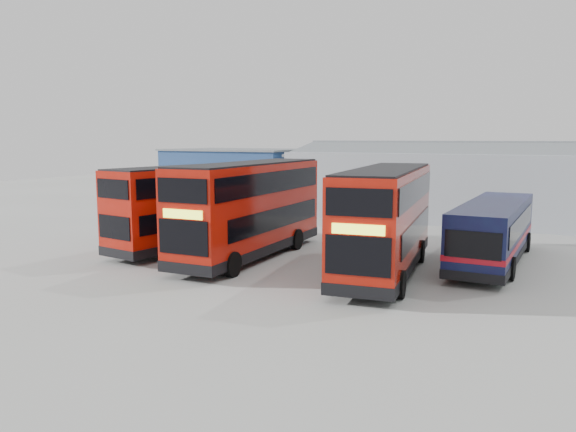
{
  "coord_description": "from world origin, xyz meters",
  "views": [
    {
      "loc": [
        14.5,
        -25.05,
        6.1
      ],
      "look_at": [
        0.79,
        0.25,
        2.1
      ],
      "focal_mm": 35.0,
      "sensor_mm": 36.0,
      "label": 1
    }
  ],
  "objects_px": {
    "double_decker_centre": "(250,211)",
    "maintenance_shed": "(494,184)",
    "single_decker_blue": "(493,233)",
    "office_block": "(238,177)",
    "double_decker_right": "(385,222)",
    "panel_van": "(188,197)",
    "double_decker_left": "(194,207)"
  },
  "relations": [
    {
      "from": "office_block",
      "to": "double_decker_centre",
      "type": "relative_size",
      "value": 1.05
    },
    {
      "from": "office_block",
      "to": "panel_van",
      "type": "distance_m",
      "value": 5.87
    },
    {
      "from": "double_decker_left",
      "to": "single_decker_blue",
      "type": "height_order",
      "value": "double_decker_left"
    },
    {
      "from": "office_block",
      "to": "maintenance_shed",
      "type": "relative_size",
      "value": 0.4
    },
    {
      "from": "double_decker_centre",
      "to": "panel_van",
      "type": "bearing_deg",
      "value": 134.17
    },
    {
      "from": "maintenance_shed",
      "to": "double_decker_centre",
      "type": "bearing_deg",
      "value": -112.63
    },
    {
      "from": "maintenance_shed",
      "to": "single_decker_blue",
      "type": "relative_size",
      "value": 2.73
    },
    {
      "from": "office_block",
      "to": "double_decker_left",
      "type": "relative_size",
      "value": 1.11
    },
    {
      "from": "double_decker_left",
      "to": "single_decker_blue",
      "type": "xyz_separation_m",
      "value": [
        15.34,
        3.68,
        -0.79
      ]
    },
    {
      "from": "maintenance_shed",
      "to": "double_decker_centre",
      "type": "xyz_separation_m",
      "value": [
        -8.76,
        -21.0,
        -0.17
      ]
    },
    {
      "from": "single_decker_blue",
      "to": "double_decker_right",
      "type": "bearing_deg",
      "value": 47.5
    },
    {
      "from": "double_decker_right",
      "to": "double_decker_left",
      "type": "bearing_deg",
      "value": 167.4
    },
    {
      "from": "maintenance_shed",
      "to": "double_decker_right",
      "type": "height_order",
      "value": "maintenance_shed"
    },
    {
      "from": "double_decker_right",
      "to": "single_decker_blue",
      "type": "xyz_separation_m",
      "value": [
        4.0,
        4.43,
        -0.88
      ]
    },
    {
      "from": "panel_van",
      "to": "double_decker_centre",
      "type": "bearing_deg",
      "value": -58.87
    },
    {
      "from": "double_decker_left",
      "to": "single_decker_blue",
      "type": "bearing_deg",
      "value": -159.8
    },
    {
      "from": "double_decker_centre",
      "to": "maintenance_shed",
      "type": "bearing_deg",
      "value": 64.08
    },
    {
      "from": "office_block",
      "to": "double_decker_centre",
      "type": "xyz_separation_m",
      "value": [
        13.24,
        -18.99,
        -0.15
      ]
    },
    {
      "from": "double_decker_left",
      "to": "maintenance_shed",
      "type": "bearing_deg",
      "value": -115.72
    },
    {
      "from": "office_block",
      "to": "single_decker_blue",
      "type": "relative_size",
      "value": 1.1
    },
    {
      "from": "double_decker_left",
      "to": "panel_van",
      "type": "relative_size",
      "value": 2.17
    },
    {
      "from": "double_decker_right",
      "to": "office_block",
      "type": "bearing_deg",
      "value": 128.32
    },
    {
      "from": "office_block",
      "to": "maintenance_shed",
      "type": "height_order",
      "value": "maintenance_shed"
    },
    {
      "from": "office_block",
      "to": "double_decker_right",
      "type": "bearing_deg",
      "value": -42.88
    },
    {
      "from": "double_decker_right",
      "to": "panel_van",
      "type": "height_order",
      "value": "double_decker_right"
    },
    {
      "from": "single_decker_blue",
      "to": "panel_van",
      "type": "distance_m",
      "value": 27.46
    },
    {
      "from": "maintenance_shed",
      "to": "panel_van",
      "type": "relative_size",
      "value": 5.96
    },
    {
      "from": "maintenance_shed",
      "to": "double_decker_left",
      "type": "xyz_separation_m",
      "value": [
        -12.87,
        -20.26,
        -0.31
      ]
    },
    {
      "from": "office_block",
      "to": "panel_van",
      "type": "xyz_separation_m",
      "value": [
        -1.45,
        -5.51,
        -1.41
      ]
    },
    {
      "from": "maintenance_shed",
      "to": "single_decker_blue",
      "type": "distance_m",
      "value": 16.8
    },
    {
      "from": "office_block",
      "to": "double_decker_right",
      "type": "relative_size",
      "value": 1.06
    },
    {
      "from": "panel_van",
      "to": "office_block",
      "type": "bearing_deg",
      "value": 58.89
    }
  ]
}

